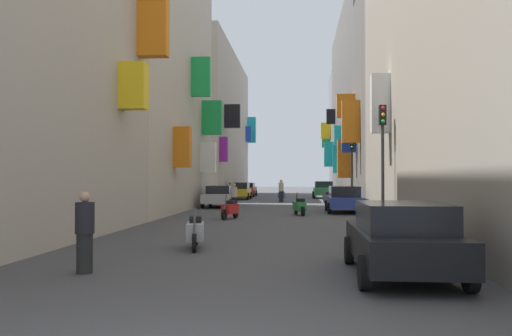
{
  "coord_description": "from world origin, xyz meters",
  "views": [
    {
      "loc": [
        1.45,
        -4.24,
        1.92
      ],
      "look_at": [
        -1.08,
        25.65,
        2.45
      ],
      "focal_mm": 36.46,
      "sensor_mm": 36.0,
      "label": 1
    }
  ],
  "objects_px": {
    "traffic_light_far_corner": "(383,145)",
    "parked_car_black": "(402,238)",
    "parked_car_green": "(323,189)",
    "scooter_silver": "(195,231)",
    "parked_car_blue": "(344,199)",
    "scooter_blue": "(281,195)",
    "pedestrian_crossing": "(234,197)",
    "pedestrian_near_left": "(281,191)",
    "pedestrian_near_right": "(85,233)",
    "parked_car_yellow": "(239,190)",
    "scooter_black": "(327,197)",
    "traffic_light_near_corner": "(352,160)",
    "parked_car_silver": "(220,196)",
    "scooter_green": "(299,206)",
    "pedestrian_mid_street": "(231,193)",
    "parked_car_red": "(246,189)",
    "scooter_red": "(230,209)"
  },
  "relations": [
    {
      "from": "scooter_green",
      "to": "scooter_silver",
      "type": "distance_m",
      "value": 12.81
    },
    {
      "from": "parked_car_green",
      "to": "pedestrian_crossing",
      "type": "height_order",
      "value": "pedestrian_crossing"
    },
    {
      "from": "parked_car_green",
      "to": "scooter_black",
      "type": "bearing_deg",
      "value": -90.97
    },
    {
      "from": "scooter_black",
      "to": "scooter_red",
      "type": "bearing_deg",
      "value": -110.14
    },
    {
      "from": "scooter_blue",
      "to": "scooter_silver",
      "type": "bearing_deg",
      "value": -92.69
    },
    {
      "from": "scooter_silver",
      "to": "pedestrian_mid_street",
      "type": "bearing_deg",
      "value": 95.15
    },
    {
      "from": "parked_car_blue",
      "to": "pedestrian_crossing",
      "type": "bearing_deg",
      "value": 168.46
    },
    {
      "from": "scooter_blue",
      "to": "traffic_light_far_corner",
      "type": "bearing_deg",
      "value": -78.17
    },
    {
      "from": "scooter_blue",
      "to": "pedestrian_near_left",
      "type": "bearing_deg",
      "value": -88.45
    },
    {
      "from": "parked_car_red",
      "to": "pedestrian_mid_street",
      "type": "bearing_deg",
      "value": -87.99
    },
    {
      "from": "scooter_red",
      "to": "traffic_light_far_corner",
      "type": "bearing_deg",
      "value": -31.37
    },
    {
      "from": "parked_car_silver",
      "to": "pedestrian_mid_street",
      "type": "relative_size",
      "value": 2.54
    },
    {
      "from": "parked_car_yellow",
      "to": "pedestrian_near_left",
      "type": "xyz_separation_m",
      "value": [
        3.83,
        -5.15,
        0.1
      ]
    },
    {
      "from": "parked_car_green",
      "to": "scooter_green",
      "type": "bearing_deg",
      "value": -95.7
    },
    {
      "from": "parked_car_silver",
      "to": "pedestrian_near_left",
      "type": "bearing_deg",
      "value": 61.63
    },
    {
      "from": "scooter_blue",
      "to": "traffic_light_near_corner",
      "type": "height_order",
      "value": "traffic_light_near_corner"
    },
    {
      "from": "traffic_light_far_corner",
      "to": "parked_car_black",
      "type": "bearing_deg",
      "value": -96.83
    },
    {
      "from": "parked_car_silver",
      "to": "pedestrian_crossing",
      "type": "bearing_deg",
      "value": -67.67
    },
    {
      "from": "parked_car_silver",
      "to": "traffic_light_near_corner",
      "type": "xyz_separation_m",
      "value": [
        8.34,
        -0.64,
        2.26
      ]
    },
    {
      "from": "parked_car_blue",
      "to": "scooter_blue",
      "type": "xyz_separation_m",
      "value": [
        -3.89,
        13.29,
        -0.29
      ]
    },
    {
      "from": "scooter_red",
      "to": "pedestrian_crossing",
      "type": "distance_m",
      "value": 6.17
    },
    {
      "from": "parked_car_blue",
      "to": "scooter_silver",
      "type": "bearing_deg",
      "value": -109.44
    },
    {
      "from": "pedestrian_near_left",
      "to": "pedestrian_near_right",
      "type": "bearing_deg",
      "value": -95.47
    },
    {
      "from": "pedestrian_near_left",
      "to": "parked_car_blue",
      "type": "bearing_deg",
      "value": -71.32
    },
    {
      "from": "parked_car_green",
      "to": "scooter_silver",
      "type": "relative_size",
      "value": 2.09
    },
    {
      "from": "parked_car_silver",
      "to": "scooter_black",
      "type": "distance_m",
      "value": 8.56
    },
    {
      "from": "parked_car_green",
      "to": "parked_car_red",
      "type": "distance_m",
      "value": 8.28
    },
    {
      "from": "parked_car_black",
      "to": "pedestrian_near_right",
      "type": "distance_m",
      "value": 6.26
    },
    {
      "from": "pedestrian_near_left",
      "to": "parked_car_yellow",
      "type": "bearing_deg",
      "value": 126.66
    },
    {
      "from": "parked_car_blue",
      "to": "pedestrian_near_right",
      "type": "distance_m",
      "value": 19.66
    },
    {
      "from": "scooter_blue",
      "to": "parked_car_yellow",
      "type": "bearing_deg",
      "value": 139.59
    },
    {
      "from": "scooter_black",
      "to": "scooter_green",
      "type": "relative_size",
      "value": 0.96
    },
    {
      "from": "pedestrian_mid_street",
      "to": "traffic_light_far_corner",
      "type": "xyz_separation_m",
      "value": [
        7.98,
        -16.72,
        2.32
      ]
    },
    {
      "from": "parked_car_green",
      "to": "traffic_light_near_corner",
      "type": "relative_size",
      "value": 0.89
    },
    {
      "from": "parked_car_blue",
      "to": "parked_car_silver",
      "type": "bearing_deg",
      "value": 149.13
    },
    {
      "from": "pedestrian_near_left",
      "to": "pedestrian_near_right",
      "type": "xyz_separation_m",
      "value": [
        -2.86,
        -29.85,
        -0.06
      ]
    },
    {
      "from": "parked_car_green",
      "to": "scooter_black",
      "type": "distance_m",
      "value": 10.3
    },
    {
      "from": "pedestrian_crossing",
      "to": "traffic_light_near_corner",
      "type": "height_order",
      "value": "traffic_light_near_corner"
    },
    {
      "from": "pedestrian_near_left",
      "to": "traffic_light_near_corner",
      "type": "distance_m",
      "value": 9.06
    },
    {
      "from": "scooter_red",
      "to": "parked_car_silver",
      "type": "bearing_deg",
      "value": 101.71
    },
    {
      "from": "parked_car_silver",
      "to": "scooter_blue",
      "type": "height_order",
      "value": "parked_car_silver"
    },
    {
      "from": "pedestrian_near_right",
      "to": "traffic_light_far_corner",
      "type": "relative_size",
      "value": 0.35
    },
    {
      "from": "scooter_red",
      "to": "pedestrian_near_left",
      "type": "height_order",
      "value": "pedestrian_near_left"
    },
    {
      "from": "parked_car_green",
      "to": "traffic_light_near_corner",
      "type": "height_order",
      "value": "traffic_light_near_corner"
    },
    {
      "from": "parked_car_red",
      "to": "traffic_light_far_corner",
      "type": "xyz_separation_m",
      "value": [
        8.5,
        -31.69,
        2.4
      ]
    },
    {
      "from": "parked_car_black",
      "to": "traffic_light_near_corner",
      "type": "distance_m",
      "value": 22.34
    },
    {
      "from": "parked_car_blue",
      "to": "scooter_blue",
      "type": "bearing_deg",
      "value": 106.33
    },
    {
      "from": "parked_car_blue",
      "to": "parked_car_yellow",
      "type": "xyz_separation_m",
      "value": [
        -7.67,
        16.51,
        0.01
      ]
    },
    {
      "from": "pedestrian_crossing",
      "to": "pedestrian_near_left",
      "type": "xyz_separation_m",
      "value": [
        2.37,
        10.09,
        0.09
      ]
    },
    {
      "from": "scooter_black",
      "to": "scooter_green",
      "type": "xyz_separation_m",
      "value": [
        -2.0,
        -11.51,
        0.0
      ]
    }
  ]
}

